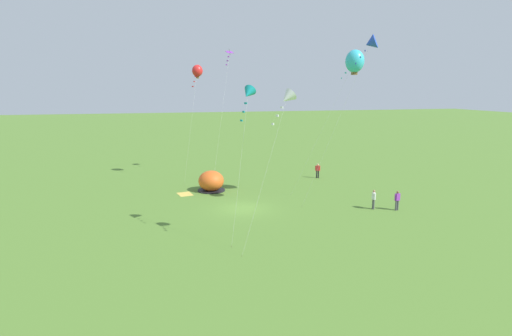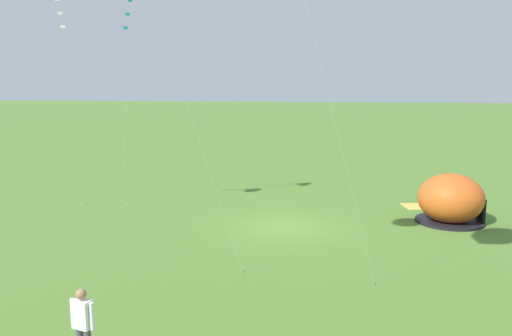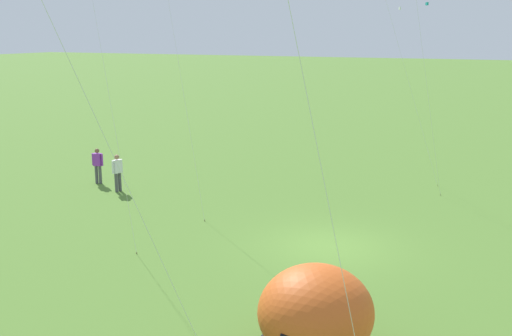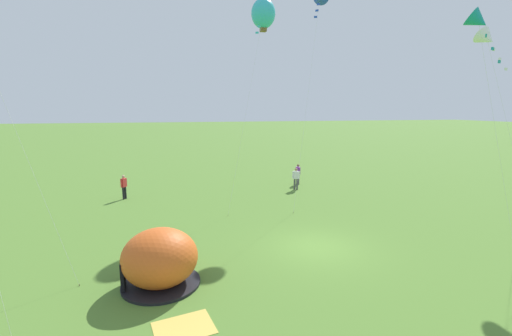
% 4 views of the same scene
% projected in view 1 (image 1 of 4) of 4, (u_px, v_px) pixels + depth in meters
% --- Properties ---
extents(ground_plane, '(300.00, 300.00, 0.00)m').
position_uv_depth(ground_plane, '(243.00, 208.00, 34.99)').
color(ground_plane, '#517A2D').
extents(popup_tent, '(2.81, 2.81, 2.10)m').
position_uv_depth(popup_tent, '(211.00, 181.00, 40.90)').
color(popup_tent, '#D8591E').
rests_on(popup_tent, ground).
extents(picnic_blanket, '(1.93, 1.61, 0.01)m').
position_uv_depth(picnic_blanket, '(185.00, 194.00, 39.74)').
color(picnic_blanket, gold).
rests_on(picnic_blanket, ground).
extents(person_near_tent, '(0.29, 0.59, 1.72)m').
position_uv_depth(person_near_tent, '(397.00, 199.00, 34.28)').
color(person_near_tent, '#4C4C51').
rests_on(person_near_tent, ground).
extents(person_watching_sky, '(0.41, 0.51, 1.72)m').
position_uv_depth(person_watching_sky, '(318.00, 170.00, 46.80)').
color(person_watching_sky, black).
rests_on(person_watching_sky, ground).
extents(person_center_field, '(0.58, 0.32, 1.72)m').
position_uv_depth(person_center_field, '(374.00, 198.00, 34.64)').
color(person_center_field, '#4C4C51').
rests_on(person_center_field, ground).
extents(kite_white, '(1.41, 3.79, 10.34)m').
position_uv_depth(kite_white, '(287.00, 98.00, 24.63)').
color(kite_white, silver).
rests_on(kite_white, ground).
extents(kite_cyan, '(4.17, 5.36, 13.68)m').
position_uv_depth(kite_cyan, '(355.00, 61.00, 34.93)').
color(kite_cyan, silver).
rests_on(kite_cyan, ground).
extents(kite_blue, '(3.95, 4.96, 14.47)m').
position_uv_depth(kite_blue, '(371.00, 43.00, 30.93)').
color(kite_blue, silver).
rests_on(kite_blue, ground).
extents(kite_red, '(2.82, 2.63, 12.94)m').
position_uv_depth(kite_red, '(197.00, 71.00, 44.27)').
color(kite_red, silver).
rests_on(kite_red, ground).
extents(kite_teal, '(2.41, 2.26, 10.57)m').
position_uv_depth(kite_teal, '(248.00, 94.00, 26.51)').
color(kite_teal, silver).
rests_on(kite_teal, ground).
extents(kite_purple, '(5.39, 3.47, 14.91)m').
position_uv_depth(kite_purple, '(229.00, 57.00, 46.36)').
color(kite_purple, silver).
rests_on(kite_purple, ground).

